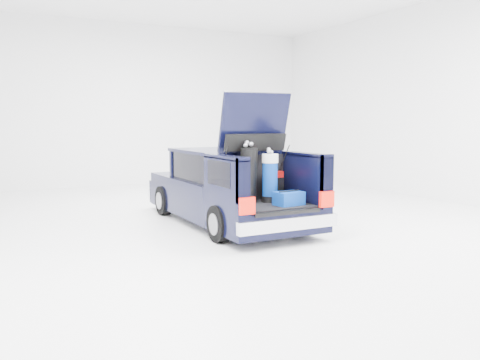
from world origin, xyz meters
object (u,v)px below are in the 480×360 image
car (226,189)px  black_golf_bag (248,175)px  red_suitcase (273,185)px  blue_golf_bag (270,177)px  blue_duffel (289,198)px

car → black_golf_bag: (-0.19, -1.30, 0.40)m
red_suitcase → black_golf_bag: (-0.56, -0.10, 0.22)m
car → black_golf_bag: 1.37m
red_suitcase → black_golf_bag: size_ratio=0.50×
black_golf_bag → blue_golf_bag: bearing=-21.7°
red_suitcase → black_golf_bag: black_golf_bag is taller
blue_golf_bag → blue_duffel: size_ratio=1.85×
car → blue_duffel: 1.89m
car → red_suitcase: 1.26m
car → blue_golf_bag: 1.49m
car → red_suitcase: (0.37, -1.19, 0.18)m
blue_golf_bag → blue_duffel: (0.11, -0.43, -0.31)m
car → blue_duffel: (0.26, -1.87, 0.04)m
black_golf_bag → blue_golf_bag: black_golf_bag is taller
black_golf_bag → blue_golf_bag: size_ratio=1.12×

